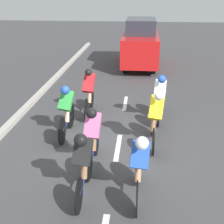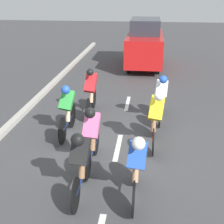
% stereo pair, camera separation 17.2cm
% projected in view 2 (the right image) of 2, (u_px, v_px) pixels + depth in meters
% --- Properties ---
extents(ground_plane, '(60.00, 60.00, 0.00)m').
position_uv_depth(ground_plane, '(119.00, 144.00, 7.99)').
color(ground_plane, '#424244').
extents(lane_stripe_mid, '(0.12, 1.40, 0.01)m').
position_uv_depth(lane_stripe_mid, '(118.00, 147.00, 7.83)').
color(lane_stripe_mid, white).
rests_on(lane_stripe_mid, ground).
extents(lane_stripe_far, '(0.12, 1.40, 0.01)m').
position_uv_depth(lane_stripe_far, '(128.00, 103.00, 10.78)').
color(lane_stripe_far, white).
rests_on(lane_stripe_far, ground).
extents(cyclist_black, '(0.36, 1.64, 1.46)m').
position_uv_depth(cyclist_black, '(80.00, 162.00, 5.70)').
color(cyclist_black, black).
rests_on(cyclist_black, ground).
extents(cyclist_green, '(0.41, 1.76, 1.49)m').
position_uv_depth(cyclist_green, '(67.00, 109.00, 8.15)').
color(cyclist_green, black).
rests_on(cyclist_green, ground).
extents(cyclist_blue, '(0.37, 1.60, 1.45)m').
position_uv_depth(cyclist_blue, '(136.00, 165.00, 5.60)').
color(cyclist_blue, black).
rests_on(cyclist_blue, ground).
extents(cyclist_white, '(0.37, 1.68, 1.48)m').
position_uv_depth(cyclist_white, '(161.00, 97.00, 9.06)').
color(cyclist_white, black).
rests_on(cyclist_white, ground).
extents(cyclist_red, '(0.38, 1.73, 1.54)m').
position_uv_depth(cyclist_red, '(91.00, 90.00, 9.54)').
color(cyclist_red, black).
rests_on(cyclist_red, ground).
extents(cyclist_pink, '(0.36, 1.73, 1.51)m').
position_uv_depth(cyclist_pink, '(92.00, 135.00, 6.69)').
color(cyclist_pink, black).
rests_on(cyclist_pink, ground).
extents(cyclist_yellow, '(0.40, 1.71, 1.54)m').
position_uv_depth(cyclist_yellow, '(155.00, 116.00, 7.58)').
color(cyclist_yellow, black).
rests_on(cyclist_yellow, ground).
extents(support_car, '(1.70, 4.37, 2.30)m').
position_uv_depth(support_car, '(145.00, 44.00, 15.35)').
color(support_car, black).
rests_on(support_car, ground).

